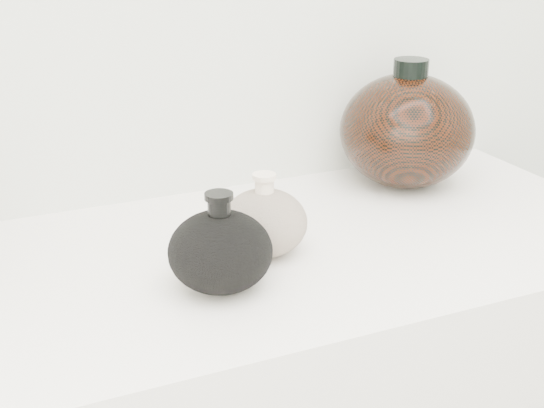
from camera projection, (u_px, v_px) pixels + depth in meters
name	position (u px, v px, depth m)	size (l,w,h in m)	color
black_gourd_vase	(220.00, 251.00, 0.91)	(0.14, 0.14, 0.13)	black
cream_gourd_vase	(264.00, 222.00, 1.01)	(0.12, 0.12, 0.11)	beige
right_round_pot	(407.00, 130.00, 1.24)	(0.27, 0.27, 0.21)	black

